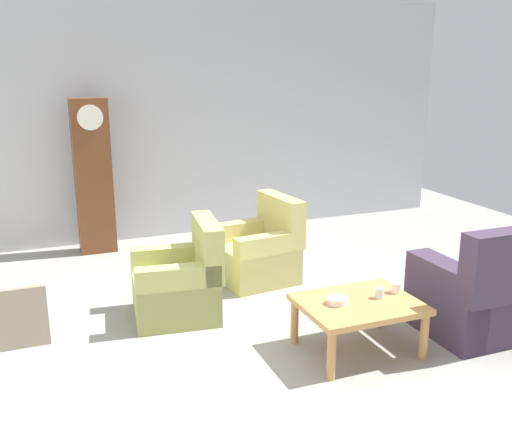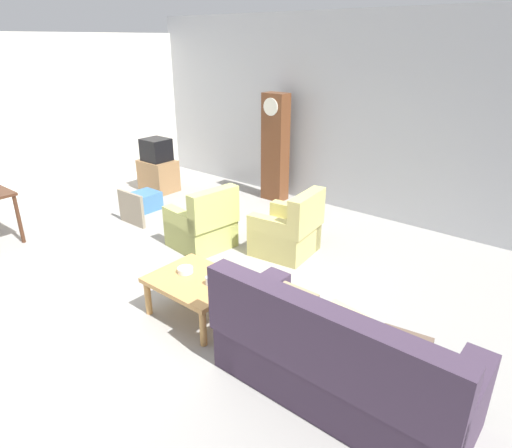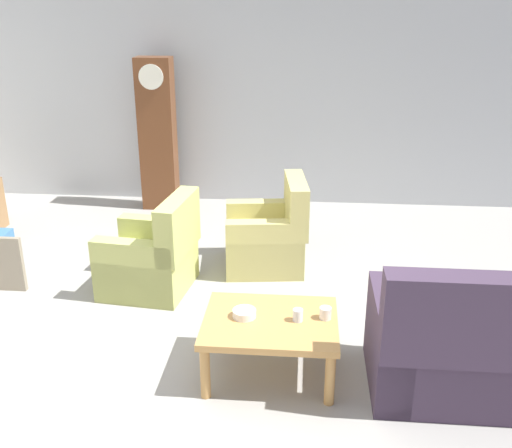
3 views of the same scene
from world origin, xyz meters
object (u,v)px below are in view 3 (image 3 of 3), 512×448
Objects in this scene: cup_white_porcelain at (325,313)px; coffee_table_wood at (270,327)px; armchair_olive_far at (269,238)px; grandfather_clock at (158,135)px; armchair_olive_near at (152,259)px; bowl_white_stacked at (244,313)px; cup_blue_rimmed at (298,315)px.

coffee_table_wood is at bearing -173.05° from cup_white_porcelain.
armchair_olive_far is 10.47× the size of cup_white_porcelain.
grandfather_clock is at bearing 131.92° from armchair_olive_far.
coffee_table_wood is at bearing -85.91° from armchair_olive_far.
bowl_white_stacked is at bearing -50.80° from armchair_olive_near.
armchair_olive_near reaches higher than cup_white_porcelain.
grandfather_clock reaches higher than armchair_olive_far.
armchair_olive_near is 10.47× the size of cup_white_porcelain.
grandfather_clock is (-0.48, 2.31, 0.66)m from armchair_olive_near.
bowl_white_stacked is (1.47, -3.52, -0.49)m from grandfather_clock.
armchair_olive_far reaches higher than coffee_table_wood.
grandfather_clock is at bearing 117.59° from cup_blue_rimmed.
coffee_table_wood is 5.68× the size of bowl_white_stacked.
cup_white_porcelain is (0.39, 0.05, 0.11)m from coffee_table_wood.
armchair_olive_near is at bearing 137.98° from cup_blue_rimmed.
cup_white_porcelain reaches higher than coffee_table_wood.
armchair_olive_far reaches higher than bowl_white_stacked.
armchair_olive_far is 1.83m from bowl_white_stacked.
armchair_olive_near is 1.98m from cup_white_porcelain.
grandfather_clock reaches higher than bowl_white_stacked.
cup_white_porcelain is (1.57, -1.19, 0.18)m from armchair_olive_near.
cup_blue_rimmed is 0.53× the size of bowl_white_stacked.
armchair_olive_near is 1.72m from coffee_table_wood.
bowl_white_stacked is (-0.58, -0.02, -0.02)m from cup_white_porcelain.
armchair_olive_near is 1.58m from bowl_white_stacked.
cup_blue_rimmed reaches higher than bowl_white_stacked.
coffee_table_wood is (0.13, -1.85, 0.07)m from armchair_olive_far.
armchair_olive_far is at bearing 106.19° from cup_white_porcelain.
cup_blue_rimmed is (0.33, -1.85, 0.18)m from armchair_olive_far.
armchair_olive_far is 2.38m from grandfather_clock.
coffee_table_wood is 0.50× the size of grandfather_clock.
grandfather_clock reaches higher than cup_white_porcelain.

